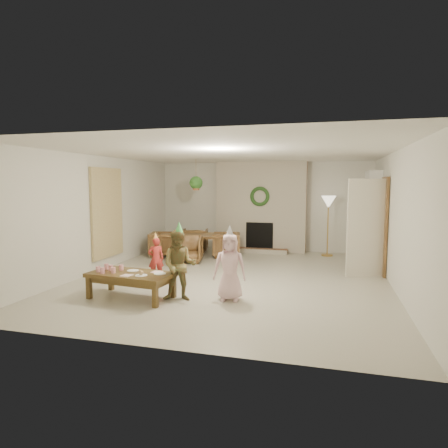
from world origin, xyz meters
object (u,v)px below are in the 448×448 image
(dining_chair_near, at_px, (188,249))
(dining_table, at_px, (192,245))
(dining_chair_right, at_px, (226,245))
(coffee_table_top, at_px, (131,275))
(child_plaid, at_px, (179,265))
(child_red, at_px, (156,259))
(child_pink, at_px, (230,267))
(dining_chair_far, at_px, (195,240))
(dining_chair_left, at_px, (164,244))

(dining_chair_near, bearing_deg, dining_table, 90.00)
(dining_table, height_order, dining_chair_right, dining_chair_right)
(coffee_table_top, height_order, child_plaid, child_plaid)
(child_red, xyz_separation_m, child_pink, (1.74, -0.92, 0.13))
(dining_chair_far, relative_size, child_red, 0.83)
(dining_table, bearing_deg, dining_chair_right, 0.00)
(dining_table, distance_m, coffee_table_top, 3.77)
(dining_chair_far, height_order, coffee_table_top, dining_chair_far)
(child_red, distance_m, child_pink, 1.97)
(dining_chair_right, relative_size, child_plaid, 0.61)
(dining_chair_near, relative_size, dining_chair_far, 1.00)
(dining_table, xyz_separation_m, dining_chair_right, (0.88, 0.20, 0.03))
(dining_chair_left, xyz_separation_m, child_pink, (2.60, -3.27, 0.23))
(dining_chair_left, height_order, child_red, child_red)
(dining_table, distance_m, dining_chair_near, 0.73)
(dining_table, distance_m, dining_chair_right, 0.91)
(dining_chair_left, bearing_deg, dining_chair_far, -45.00)
(dining_chair_left, distance_m, dining_chair_right, 1.63)
(dining_chair_right, bearing_deg, child_red, -27.57)
(dining_chair_left, relative_size, child_red, 0.83)
(dining_table, height_order, coffee_table_top, dining_table)
(dining_chair_right, distance_m, child_red, 2.81)
(dining_chair_left, bearing_deg, coffee_table_top, -177.12)
(dining_chair_far, relative_size, child_pink, 0.64)
(dining_chair_near, xyz_separation_m, dining_chair_right, (0.73, 0.91, 0.00))
(dining_chair_right, bearing_deg, dining_chair_left, -90.00)
(child_plaid, height_order, child_pink, child_plaid)
(dining_table, bearing_deg, dining_chair_far, 90.00)
(child_pink, bearing_deg, child_plaid, -170.18)
(dining_chair_left, distance_m, child_red, 2.51)
(dining_chair_left, height_order, dining_chair_right, same)
(dining_chair_right, distance_m, child_pink, 3.77)
(dining_chair_right, height_order, child_plaid, child_plaid)
(dining_table, distance_m, dining_chair_far, 0.73)
(dining_table, bearing_deg, child_pink, -73.67)
(dining_chair_near, relative_size, dining_chair_left, 1.00)
(coffee_table_top, xyz_separation_m, child_red, (-0.13, 1.24, 0.02))
(coffee_table_top, bearing_deg, child_pink, 18.26)
(dining_chair_near, relative_size, child_plaid, 0.61)
(dining_chair_near, distance_m, dining_chair_left, 1.03)
(dining_chair_far, distance_m, coffee_table_top, 4.49)
(dining_chair_right, height_order, child_pink, child_pink)
(dining_table, distance_m, child_pink, 3.93)
(child_plaid, bearing_deg, dining_table, 92.95)
(dining_chair_near, bearing_deg, dining_chair_left, 135.00)
(dining_chair_near, xyz_separation_m, dining_chair_left, (-0.87, 0.55, 0.00))
(dining_chair_far, bearing_deg, child_plaid, 93.61)
(child_pink, bearing_deg, dining_chair_left, 122.08)
(dining_table, xyz_separation_m, dining_chair_far, (-0.16, 0.71, 0.03))
(child_red, relative_size, child_plaid, 0.73)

